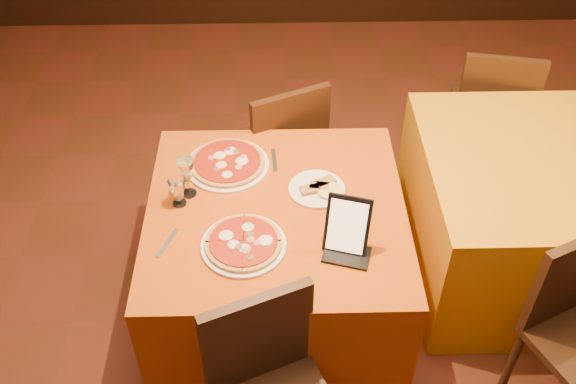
{
  "coord_description": "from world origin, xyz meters",
  "views": [
    {
      "loc": [
        -0.09,
        -1.5,
        2.64
      ],
      "look_at": [
        -0.04,
        0.43,
        0.86
      ],
      "focal_mm": 40.0,
      "sensor_mm": 36.0,
      "label": 1
    }
  ],
  "objects_px": {
    "tablet": "(347,225)",
    "pizza_far": "(227,164)",
    "side_table": "(526,216)",
    "water_glass": "(178,192)",
    "main_table": "(277,266)",
    "pizza_near": "(243,244)",
    "chair_main_far": "(275,146)",
    "wine_glass": "(187,177)",
    "chair_side_far": "(488,109)"
  },
  "relations": [
    {
      "from": "pizza_near",
      "to": "wine_glass",
      "type": "distance_m",
      "value": 0.41
    },
    {
      "from": "chair_main_far",
      "to": "pizza_far",
      "type": "bearing_deg",
      "value": 42.51
    },
    {
      "from": "main_table",
      "to": "chair_side_far",
      "type": "distance_m",
      "value": 1.67
    },
    {
      "from": "wine_glass",
      "to": "water_glass",
      "type": "xyz_separation_m",
      "value": [
        -0.04,
        -0.06,
        -0.03
      ]
    },
    {
      "from": "water_glass",
      "to": "chair_main_far",
      "type": "bearing_deg",
      "value": 61.37
    },
    {
      "from": "wine_glass",
      "to": "chair_side_far",
      "type": "bearing_deg",
      "value": 31.85
    },
    {
      "from": "side_table",
      "to": "pizza_far",
      "type": "xyz_separation_m",
      "value": [
        -1.47,
        -0.02,
        0.39
      ]
    },
    {
      "from": "water_glass",
      "to": "wine_glass",
      "type": "bearing_deg",
      "value": 58.59
    },
    {
      "from": "pizza_near",
      "to": "tablet",
      "type": "xyz_separation_m",
      "value": [
        0.41,
        -0.01,
        0.1
      ]
    },
    {
      "from": "main_table",
      "to": "wine_glass",
      "type": "bearing_deg",
      "value": 165.37
    },
    {
      "from": "tablet",
      "to": "side_table",
      "type": "bearing_deg",
      "value": 44.73
    },
    {
      "from": "chair_main_far",
      "to": "water_glass",
      "type": "height_order",
      "value": "chair_main_far"
    },
    {
      "from": "side_table",
      "to": "water_glass",
      "type": "relative_size",
      "value": 8.46
    },
    {
      "from": "pizza_near",
      "to": "tablet",
      "type": "bearing_deg",
      "value": -1.16
    },
    {
      "from": "main_table",
      "to": "pizza_far",
      "type": "bearing_deg",
      "value": 128.06
    },
    {
      "from": "main_table",
      "to": "chair_side_far",
      "type": "relative_size",
      "value": 1.21
    },
    {
      "from": "chair_side_far",
      "to": "wine_glass",
      "type": "xyz_separation_m",
      "value": [
        -1.62,
        -1.01,
        0.39
      ]
    },
    {
      "from": "main_table",
      "to": "chair_main_far",
      "type": "bearing_deg",
      "value": 90.0
    },
    {
      "from": "main_table",
      "to": "tablet",
      "type": "relative_size",
      "value": 4.51
    },
    {
      "from": "chair_main_far",
      "to": "tablet",
      "type": "relative_size",
      "value": 3.73
    },
    {
      "from": "side_table",
      "to": "chair_main_far",
      "type": "distance_m",
      "value": 1.34
    },
    {
      "from": "tablet",
      "to": "pizza_far",
      "type": "bearing_deg",
      "value": 150.61
    },
    {
      "from": "side_table",
      "to": "water_glass",
      "type": "distance_m",
      "value": 1.74
    },
    {
      "from": "pizza_far",
      "to": "side_table",
      "type": "bearing_deg",
      "value": 0.95
    },
    {
      "from": "side_table",
      "to": "tablet",
      "type": "height_order",
      "value": "tablet"
    },
    {
      "from": "main_table",
      "to": "chair_side_far",
      "type": "bearing_deg",
      "value": 41.53
    },
    {
      "from": "main_table",
      "to": "side_table",
      "type": "height_order",
      "value": "same"
    },
    {
      "from": "main_table",
      "to": "tablet",
      "type": "bearing_deg",
      "value": -39.47
    },
    {
      "from": "chair_main_far",
      "to": "pizza_far",
      "type": "xyz_separation_m",
      "value": [
        -0.22,
        -0.51,
        0.31
      ]
    },
    {
      "from": "side_table",
      "to": "chair_side_far",
      "type": "height_order",
      "value": "chair_side_far"
    },
    {
      "from": "side_table",
      "to": "pizza_near",
      "type": "relative_size",
      "value": 3.22
    },
    {
      "from": "chair_main_far",
      "to": "tablet",
      "type": "bearing_deg",
      "value": 80.63
    },
    {
      "from": "wine_glass",
      "to": "side_table",
      "type": "bearing_deg",
      "value": 7.18
    },
    {
      "from": "side_table",
      "to": "tablet",
      "type": "distance_m",
      "value": 1.21
    },
    {
      "from": "main_table",
      "to": "wine_glass",
      "type": "distance_m",
      "value": 0.61
    },
    {
      "from": "side_table",
      "to": "main_table",
      "type": "bearing_deg",
      "value": -166.4
    },
    {
      "from": "chair_main_far",
      "to": "chair_side_far",
      "type": "height_order",
      "value": "same"
    },
    {
      "from": "chair_main_far",
      "to": "wine_glass",
      "type": "relative_size",
      "value": 4.79
    },
    {
      "from": "main_table",
      "to": "water_glass",
      "type": "height_order",
      "value": "water_glass"
    },
    {
      "from": "pizza_far",
      "to": "wine_glass",
      "type": "distance_m",
      "value": 0.25
    },
    {
      "from": "water_glass",
      "to": "tablet",
      "type": "distance_m",
      "value": 0.74
    },
    {
      "from": "main_table",
      "to": "pizza_near",
      "type": "distance_m",
      "value": 0.47
    },
    {
      "from": "chair_side_far",
      "to": "wine_glass",
      "type": "height_order",
      "value": "wine_glass"
    },
    {
      "from": "side_table",
      "to": "wine_glass",
      "type": "relative_size",
      "value": 5.79
    },
    {
      "from": "wine_glass",
      "to": "water_glass",
      "type": "bearing_deg",
      "value": -121.41
    },
    {
      "from": "pizza_near",
      "to": "chair_side_far",
      "type": "bearing_deg",
      "value": 43.8
    },
    {
      "from": "pizza_near",
      "to": "pizza_far",
      "type": "relative_size",
      "value": 0.9
    },
    {
      "from": "main_table",
      "to": "pizza_near",
      "type": "bearing_deg",
      "value": -121.1
    },
    {
      "from": "chair_side_far",
      "to": "pizza_near",
      "type": "height_order",
      "value": "chair_side_far"
    },
    {
      "from": "pizza_near",
      "to": "wine_glass",
      "type": "bearing_deg",
      "value": 127.63
    }
  ]
}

